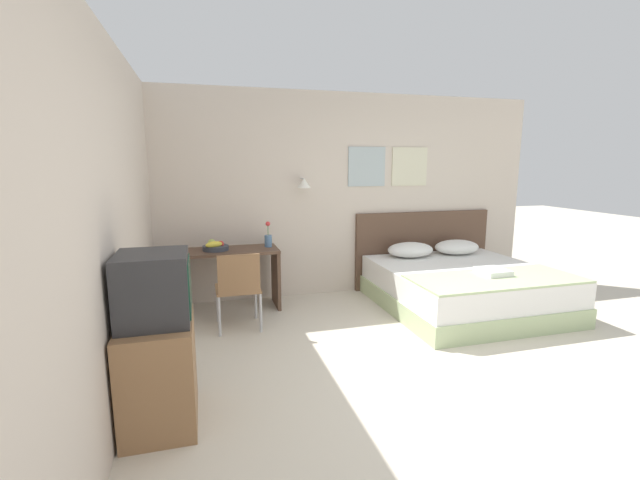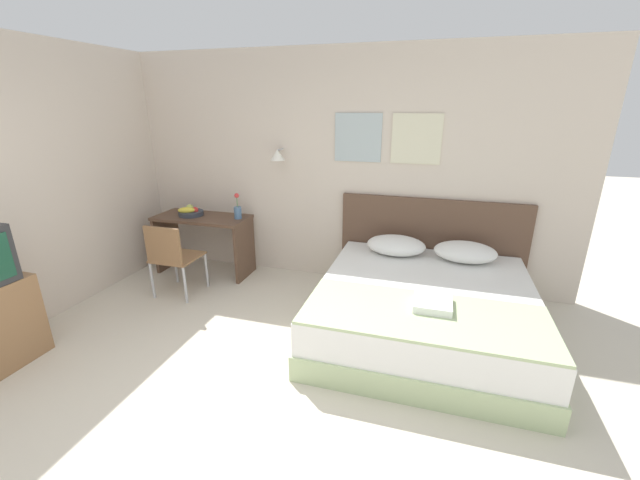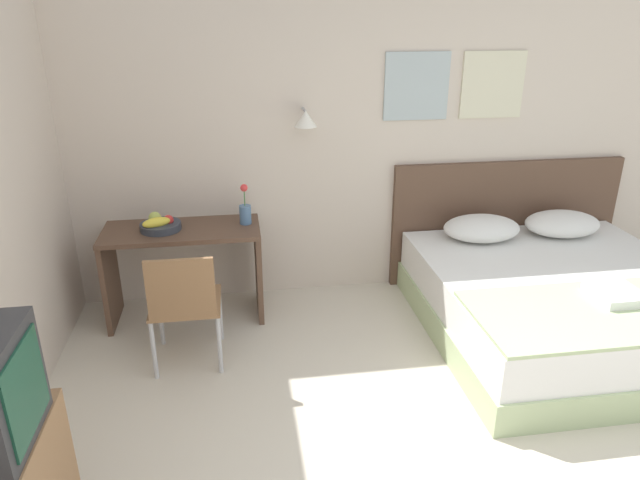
{
  "view_description": "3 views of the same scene",
  "coord_description": "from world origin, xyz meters",
  "px_view_note": "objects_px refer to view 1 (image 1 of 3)",
  "views": [
    {
      "loc": [
        -1.81,
        -2.68,
        1.75
      ],
      "look_at": [
        -0.58,
        1.73,
        0.92
      ],
      "focal_mm": 24.0,
      "sensor_mm": 36.0,
      "label": 1
    },
    {
      "loc": [
        1.22,
        -1.66,
        2.05
      ],
      "look_at": [
        0.26,
        1.55,
        0.88
      ],
      "focal_mm": 22.0,
      "sensor_mm": 36.0,
      "label": 2
    },
    {
      "loc": [
        -1.09,
        -1.7,
        2.26
      ],
      "look_at": [
        -0.54,
        1.93,
        0.77
      ],
      "focal_mm": 32.0,
      "sensor_mm": 36.0,
      "label": 3
    }
  ],
  "objects_px": {
    "television": "(154,288)",
    "desk_chair": "(238,285)",
    "flower_vase": "(268,239)",
    "pillow_right": "(457,247)",
    "headboard": "(423,249)",
    "desk": "(229,268)",
    "throw_blanket": "(496,279)",
    "tv_stand": "(159,372)",
    "folded_towel_near_foot": "(493,272)",
    "bed": "(463,288)",
    "fruit_bowl": "(215,247)",
    "pillow_left": "(410,250)"
  },
  "relations": [
    {
      "from": "folded_towel_near_foot",
      "to": "flower_vase",
      "type": "height_order",
      "value": "flower_vase"
    },
    {
      "from": "headboard",
      "to": "throw_blanket",
      "type": "height_order",
      "value": "headboard"
    },
    {
      "from": "flower_vase",
      "to": "fruit_bowl",
      "type": "bearing_deg",
      "value": -175.96
    },
    {
      "from": "folded_towel_near_foot",
      "to": "flower_vase",
      "type": "bearing_deg",
      "value": 152.97
    },
    {
      "from": "throw_blanket",
      "to": "fruit_bowl",
      "type": "distance_m",
      "value": 3.17
    },
    {
      "from": "tv_stand",
      "to": "television",
      "type": "relative_size",
      "value": 1.54
    },
    {
      "from": "bed",
      "to": "tv_stand",
      "type": "bearing_deg",
      "value": -156.06
    },
    {
      "from": "desk",
      "to": "tv_stand",
      "type": "distance_m",
      "value": 2.29
    },
    {
      "from": "desk_chair",
      "to": "fruit_bowl",
      "type": "xyz_separation_m",
      "value": [
        -0.2,
        0.7,
        0.28
      ]
    },
    {
      "from": "pillow_right",
      "to": "folded_towel_near_foot",
      "type": "height_order",
      "value": "pillow_right"
    },
    {
      "from": "desk",
      "to": "desk_chair",
      "type": "height_order",
      "value": "desk_chair"
    },
    {
      "from": "desk",
      "to": "desk_chair",
      "type": "distance_m",
      "value": 0.71
    },
    {
      "from": "pillow_right",
      "to": "throw_blanket",
      "type": "distance_m",
      "value": 1.34
    },
    {
      "from": "headboard",
      "to": "pillow_left",
      "type": "bearing_deg",
      "value": -139.42
    },
    {
      "from": "throw_blanket",
      "to": "television",
      "type": "height_order",
      "value": "television"
    },
    {
      "from": "pillow_right",
      "to": "flower_vase",
      "type": "bearing_deg",
      "value": 179.31
    },
    {
      "from": "bed",
      "to": "folded_towel_near_foot",
      "type": "relative_size",
      "value": 6.19
    },
    {
      "from": "desk",
      "to": "fruit_bowl",
      "type": "height_order",
      "value": "fruit_bowl"
    },
    {
      "from": "throw_blanket",
      "to": "desk",
      "type": "xyz_separation_m",
      "value": [
        -2.74,
        1.29,
        -0.0
      ]
    },
    {
      "from": "headboard",
      "to": "flower_vase",
      "type": "distance_m",
      "value": 2.3
    },
    {
      "from": "desk",
      "to": "fruit_bowl",
      "type": "bearing_deg",
      "value": -177.46
    },
    {
      "from": "pillow_left",
      "to": "television",
      "type": "xyz_separation_m",
      "value": [
        -3.0,
        -2.21,
        0.35
      ]
    },
    {
      "from": "throw_blanket",
      "to": "desk_chair",
      "type": "bearing_deg",
      "value": 167.88
    },
    {
      "from": "fruit_bowl",
      "to": "pillow_left",
      "type": "bearing_deg",
      "value": 0.3
    },
    {
      "from": "desk_chair",
      "to": "television",
      "type": "distance_m",
      "value": 1.69
    },
    {
      "from": "television",
      "to": "desk_chair",
      "type": "bearing_deg",
      "value": 66.23
    },
    {
      "from": "pillow_right",
      "to": "bed",
      "type": "bearing_deg",
      "value": -116.28
    },
    {
      "from": "throw_blanket",
      "to": "folded_towel_near_foot",
      "type": "distance_m",
      "value": 0.16
    },
    {
      "from": "bed",
      "to": "desk_chair",
      "type": "xyz_separation_m",
      "value": [
        -2.69,
        0.0,
        0.25
      ]
    },
    {
      "from": "throw_blanket",
      "to": "folded_towel_near_foot",
      "type": "height_order",
      "value": "folded_towel_near_foot"
    },
    {
      "from": "throw_blanket",
      "to": "folded_towel_near_foot",
      "type": "bearing_deg",
      "value": 65.66
    },
    {
      "from": "flower_vase",
      "to": "pillow_right",
      "type": "bearing_deg",
      "value": -0.69
    },
    {
      "from": "desk",
      "to": "tv_stand",
      "type": "xyz_separation_m",
      "value": [
        -0.61,
        -2.2,
        -0.16
      ]
    },
    {
      "from": "pillow_right",
      "to": "flower_vase",
      "type": "xyz_separation_m",
      "value": [
        -2.62,
        0.03,
        0.24
      ]
    },
    {
      "from": "flower_vase",
      "to": "bed",
      "type": "bearing_deg",
      "value": -18.33
    },
    {
      "from": "bed",
      "to": "desk",
      "type": "distance_m",
      "value": 2.85
    },
    {
      "from": "pillow_left",
      "to": "pillow_right",
      "type": "bearing_deg",
      "value": 0.0
    },
    {
      "from": "headboard",
      "to": "desk",
      "type": "bearing_deg",
      "value": -173.55
    },
    {
      "from": "headboard",
      "to": "tv_stand",
      "type": "height_order",
      "value": "headboard"
    },
    {
      "from": "pillow_left",
      "to": "desk_chair",
      "type": "height_order",
      "value": "desk_chair"
    },
    {
      "from": "fruit_bowl",
      "to": "television",
      "type": "distance_m",
      "value": 2.25
    },
    {
      "from": "folded_towel_near_foot",
      "to": "fruit_bowl",
      "type": "distance_m",
      "value": 3.18
    },
    {
      "from": "fruit_bowl",
      "to": "tv_stand",
      "type": "distance_m",
      "value": 2.28
    },
    {
      "from": "throw_blanket",
      "to": "headboard",
      "type": "bearing_deg",
      "value": 90.0
    },
    {
      "from": "bed",
      "to": "television",
      "type": "distance_m",
      "value": 3.74
    },
    {
      "from": "tv_stand",
      "to": "television",
      "type": "height_order",
      "value": "television"
    },
    {
      "from": "desk_chair",
      "to": "desk",
      "type": "bearing_deg",
      "value": 93.81
    },
    {
      "from": "headboard",
      "to": "pillow_left",
      "type": "xyz_separation_m",
      "value": [
        -0.35,
        -0.3,
        0.07
      ]
    },
    {
      "from": "folded_towel_near_foot",
      "to": "flower_vase",
      "type": "distance_m",
      "value": 2.62
    },
    {
      "from": "flower_vase",
      "to": "television",
      "type": "xyz_separation_m",
      "value": [
        -1.09,
        -2.24,
        0.11
      ]
    }
  ]
}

